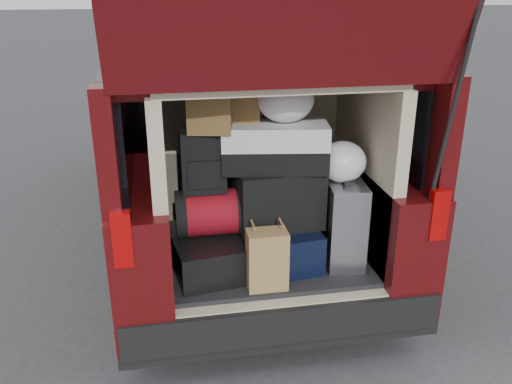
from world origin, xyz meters
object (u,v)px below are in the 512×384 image
silver_roller (343,223)px  kraft_bag (267,260)px  twotone_duffel (274,146)px  navy_hardshell (274,242)px  red_duffel (211,212)px  black_soft_case (278,197)px  backpack (203,161)px  black_hardshell (207,252)px

silver_roller → kraft_bag: 0.58m
twotone_duffel → navy_hardshell: bearing=-2.0°
kraft_bag → red_duffel: red_duffel is taller
black_soft_case → twotone_duffel: bearing=134.9°
black_soft_case → red_duffel: bearing=173.1°
navy_hardshell → backpack: size_ratio=1.56×
black_hardshell → black_soft_case: size_ratio=1.09×
silver_roller → twotone_duffel: (-0.43, 0.10, 0.50)m
navy_hardshell → red_duffel: bearing=174.9°
kraft_bag → twotone_duffel: size_ratio=0.58×
black_soft_case → backpack: size_ratio=1.40×
black_hardshell → twotone_duffel: 0.78m
kraft_bag → black_soft_case: (0.13, 0.30, 0.26)m
red_duffel → twotone_duffel: twotone_duffel is taller
red_duffel → twotone_duffel: 0.56m
navy_hardshell → black_hardshell: bearing=179.0°
black_soft_case → backpack: 0.52m
navy_hardshell → twotone_duffel: twotone_duffel is taller
black_hardshell → twotone_duffel: (0.43, 0.04, 0.65)m
kraft_bag → twotone_duffel: bearing=71.9°
silver_roller → kraft_bag: (-0.53, -0.22, -0.09)m
twotone_duffel → backpack: bearing=-171.6°
backpack → black_hardshell: bearing=-94.1°
kraft_bag → red_duffel: size_ratio=0.84×
black_hardshell → silver_roller: size_ratio=1.05×
black_hardshell → navy_hardshell: (0.44, 0.04, 0.01)m
red_duffel → black_soft_case: (0.42, -0.01, 0.07)m
silver_roller → twotone_duffel: 0.66m
black_hardshell → red_duffel: 0.26m
red_duffel → kraft_bag: bearing=-46.7°
red_duffel → backpack: size_ratio=1.15×
black_soft_case → kraft_bag: bearing=-118.5°
silver_roller → kraft_bag: silver_roller is taller
backpack → twotone_duffel: size_ratio=0.60×
black_hardshell → silver_roller: (0.86, -0.06, 0.16)m
black_soft_case → backpack: (-0.45, 0.02, 0.25)m
black_soft_case → silver_roller: bearing=-15.8°
backpack → twotone_duffel: bearing=-1.1°
silver_roller → black_hardshell: bearing=-178.5°
red_duffel → black_soft_case: black_soft_case is taller
red_duffel → black_soft_case: size_ratio=0.82×
kraft_bag → backpack: backpack is taller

